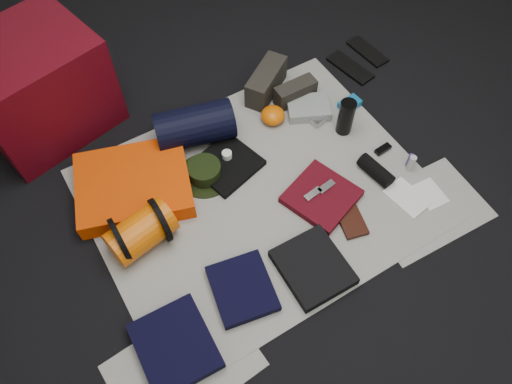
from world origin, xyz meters
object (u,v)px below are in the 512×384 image
water_bottle (346,117)px  paperback_book (351,221)px  compact_camera (319,119)px  red_cabinet (36,87)px  navy_duffel (195,126)px  stuff_sack (141,232)px  sleeping_pad (134,185)px

water_bottle → paperback_book: bearing=-122.9°
compact_camera → red_cabinet: bearing=139.0°
navy_duffel → water_bottle: bearing=-12.5°
compact_camera → stuff_sack: bearing=179.3°
paperback_book → navy_duffel: bearing=129.6°
red_cabinet → stuff_sack: bearing=-95.6°
sleeping_pad → stuff_sack: (-0.08, -0.28, 0.04)m
red_cabinet → navy_duffel: red_cabinet is taller
water_bottle → paperback_book: water_bottle is taller
red_cabinet → navy_duffel: (0.61, -0.52, -0.15)m
sleeping_pad → red_cabinet: bearing=106.8°
navy_duffel → water_bottle: size_ratio=1.91×
compact_camera → paperback_book: (-0.24, -0.60, -0.01)m
stuff_sack → red_cabinet: bearing=97.2°
red_cabinet → paperback_book: (1.01, -1.36, -0.25)m
compact_camera → paperback_book: compact_camera is taller
red_cabinet → compact_camera: (1.24, -0.77, -0.24)m
red_cabinet → navy_duffel: size_ratio=1.57×
sleeping_pad → navy_duffel: size_ratio=1.35×
water_bottle → navy_duffel: bearing=153.0°
water_bottle → compact_camera: 0.16m
stuff_sack → navy_duffel: navy_duffel is taller
red_cabinet → navy_duffel: 0.82m
water_bottle → paperback_book: (-0.31, -0.48, -0.09)m
red_cabinet → stuff_sack: red_cabinet is taller
water_bottle → compact_camera: bearing=123.7°
navy_duffel → paperback_book: size_ratio=2.35×
compact_camera → water_bottle: bearing=-65.7°
paperback_book → water_bottle: bearing=71.5°
sleeping_pad → stuff_sack: stuff_sack is taller
red_cabinet → navy_duffel: bearing=-53.2°
compact_camera → paperback_book: bearing=-120.8°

